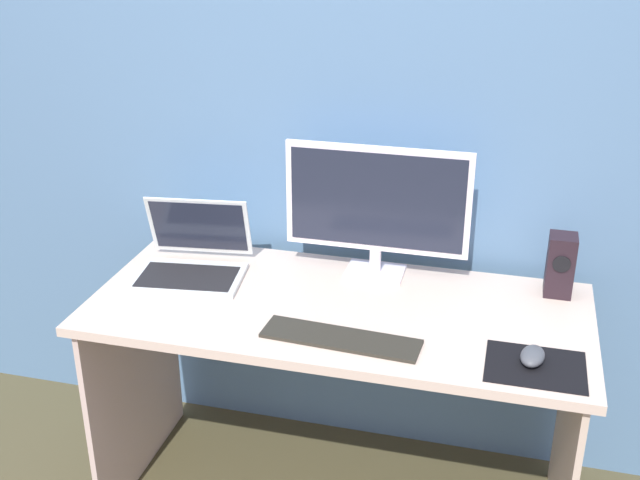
{
  "coord_description": "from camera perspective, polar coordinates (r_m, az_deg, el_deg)",
  "views": [
    {
      "loc": [
        0.46,
        -1.96,
        1.82
      ],
      "look_at": [
        -0.05,
        -0.02,
        0.94
      ],
      "focal_mm": 44.06,
      "sensor_mm": 36.0,
      "label": 1
    }
  ],
  "objects": [
    {
      "name": "wall_back",
      "position": [
        2.47,
        3.6,
        10.35
      ],
      "size": [
        6.0,
        0.04,
        2.5
      ],
      "primitive_type": "cube",
      "color": "#52789D",
      "rests_on": "ground_plane"
    },
    {
      "name": "keyboard_external",
      "position": [
        2.12,
        1.52,
        -7.16
      ],
      "size": [
        0.44,
        0.14,
        0.01
      ],
      "primitive_type": "cube",
      "rotation": [
        0.0,
        0.0,
        -0.06
      ],
      "color": "#2A2821",
      "rests_on": "desk"
    },
    {
      "name": "speaker_right",
      "position": [
        2.42,
        17.06,
        -1.74
      ],
      "size": [
        0.08,
        0.09,
        0.19
      ],
      "color": "black",
      "rests_on": "desk"
    },
    {
      "name": "mousepad",
      "position": [
        2.08,
        15.37,
        -8.85
      ],
      "size": [
        0.25,
        0.2,
        0.0
      ],
      "primitive_type": "cube",
      "color": "black",
      "rests_on": "desk"
    },
    {
      "name": "mouse",
      "position": [
        2.08,
        15.18,
        -8.13
      ],
      "size": [
        0.07,
        0.11,
        0.04
      ],
      "primitive_type": "ellipsoid",
      "rotation": [
        0.0,
        0.0,
        -0.16
      ],
      "color": "#474B51",
      "rests_on": "mousepad"
    },
    {
      "name": "monitor",
      "position": [
        2.38,
        4.15,
        2.48
      ],
      "size": [
        0.57,
        0.14,
        0.42
      ],
      "color": "white",
      "rests_on": "desk"
    },
    {
      "name": "laptop",
      "position": [
        2.49,
        -9.26,
        -1.43
      ],
      "size": [
        0.36,
        0.34,
        0.22
      ],
      "color": "silver",
      "rests_on": "desk"
    },
    {
      "name": "desk",
      "position": [
        2.36,
        1.29,
        -7.89
      ],
      "size": [
        1.45,
        0.65,
        0.73
      ],
      "color": "beige",
      "rests_on": "ground_plane"
    }
  ]
}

